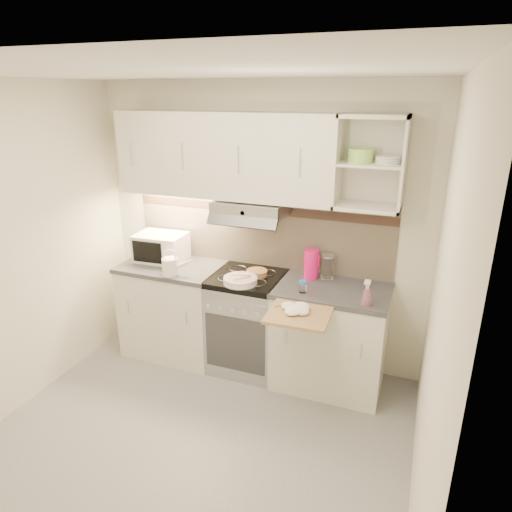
{
  "coord_description": "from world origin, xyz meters",
  "views": [
    {
      "loc": [
        1.37,
        -2.29,
        2.4
      ],
      "look_at": [
        0.14,
        0.95,
        1.15
      ],
      "focal_mm": 32.0,
      "sensor_mm": 36.0,
      "label": 1
    }
  ],
  "objects_px": {
    "watering_can": "(171,266)",
    "spray_bottle": "(367,295)",
    "plate_stack": "(240,280)",
    "cutting_board": "(299,315)",
    "microwave": "(161,247)",
    "glass_jar": "(327,267)",
    "pink_pitcher": "(311,264)",
    "electric_range": "(248,322)"
  },
  "relations": [
    {
      "from": "electric_range",
      "to": "watering_can",
      "type": "height_order",
      "value": "watering_can"
    },
    {
      "from": "microwave",
      "to": "cutting_board",
      "type": "distance_m",
      "value": 1.62
    },
    {
      "from": "watering_can",
      "to": "glass_jar",
      "type": "relative_size",
      "value": 1.26
    },
    {
      "from": "cutting_board",
      "to": "spray_bottle",
      "type": "bearing_deg",
      "value": 30.71
    },
    {
      "from": "watering_can",
      "to": "cutting_board",
      "type": "distance_m",
      "value": 1.26
    },
    {
      "from": "microwave",
      "to": "plate_stack",
      "type": "distance_m",
      "value": 0.95
    },
    {
      "from": "plate_stack",
      "to": "electric_range",
      "type": "bearing_deg",
      "value": 93.17
    },
    {
      "from": "electric_range",
      "to": "pink_pitcher",
      "type": "bearing_deg",
      "value": 16.0
    },
    {
      "from": "plate_stack",
      "to": "pink_pitcher",
      "type": "distance_m",
      "value": 0.62
    },
    {
      "from": "watering_can",
      "to": "glass_jar",
      "type": "height_order",
      "value": "watering_can"
    },
    {
      "from": "watering_can",
      "to": "pink_pitcher",
      "type": "xyz_separation_m",
      "value": [
        1.15,
        0.37,
        0.04
      ]
    },
    {
      "from": "plate_stack",
      "to": "pink_pitcher",
      "type": "xyz_separation_m",
      "value": [
        0.52,
        0.33,
        0.1
      ]
    },
    {
      "from": "microwave",
      "to": "cutting_board",
      "type": "relative_size",
      "value": 1.04
    },
    {
      "from": "electric_range",
      "to": "pink_pitcher",
      "type": "xyz_separation_m",
      "value": [
        0.52,
        0.15,
        0.58
      ]
    },
    {
      "from": "microwave",
      "to": "glass_jar",
      "type": "distance_m",
      "value": 1.56
    },
    {
      "from": "glass_jar",
      "to": "electric_range",
      "type": "bearing_deg",
      "value": -164.48
    },
    {
      "from": "electric_range",
      "to": "pink_pitcher",
      "type": "relative_size",
      "value": 3.57
    },
    {
      "from": "microwave",
      "to": "glass_jar",
      "type": "bearing_deg",
      "value": 1.13
    },
    {
      "from": "pink_pitcher",
      "to": "cutting_board",
      "type": "relative_size",
      "value": 0.56
    },
    {
      "from": "watering_can",
      "to": "spray_bottle",
      "type": "bearing_deg",
      "value": -17.84
    },
    {
      "from": "microwave",
      "to": "cutting_board",
      "type": "bearing_deg",
      "value": -23.85
    },
    {
      "from": "microwave",
      "to": "pink_pitcher",
      "type": "height_order",
      "value": "microwave"
    },
    {
      "from": "plate_stack",
      "to": "microwave",
      "type": "bearing_deg",
      "value": 164.56
    },
    {
      "from": "glass_jar",
      "to": "spray_bottle",
      "type": "height_order",
      "value": "spray_bottle"
    },
    {
      "from": "plate_stack",
      "to": "spray_bottle",
      "type": "bearing_deg",
      "value": -2.22
    },
    {
      "from": "pink_pitcher",
      "to": "glass_jar",
      "type": "height_order",
      "value": "pink_pitcher"
    },
    {
      "from": "watering_can",
      "to": "spray_bottle",
      "type": "distance_m",
      "value": 1.67
    },
    {
      "from": "microwave",
      "to": "cutting_board",
      "type": "xyz_separation_m",
      "value": [
        1.51,
        -0.58,
        -0.16
      ]
    },
    {
      "from": "microwave",
      "to": "plate_stack",
      "type": "xyz_separation_m",
      "value": [
        0.91,
        -0.25,
        -0.1
      ]
    },
    {
      "from": "microwave",
      "to": "pink_pitcher",
      "type": "bearing_deg",
      "value": 0.23
    },
    {
      "from": "pink_pitcher",
      "to": "microwave",
      "type": "bearing_deg",
      "value": -179.69
    },
    {
      "from": "pink_pitcher",
      "to": "spray_bottle",
      "type": "distance_m",
      "value": 0.64
    },
    {
      "from": "glass_jar",
      "to": "plate_stack",
      "type": "bearing_deg",
      "value": -150.74
    },
    {
      "from": "pink_pitcher",
      "to": "plate_stack",
      "type": "bearing_deg",
      "value": -150.16
    },
    {
      "from": "microwave",
      "to": "spray_bottle",
      "type": "xyz_separation_m",
      "value": [
        1.95,
        -0.29,
        -0.04
      ]
    },
    {
      "from": "electric_range",
      "to": "glass_jar",
      "type": "xyz_separation_m",
      "value": [
        0.66,
        0.18,
        0.56
      ]
    },
    {
      "from": "watering_can",
      "to": "glass_jar",
      "type": "xyz_separation_m",
      "value": [
        1.28,
        0.4,
        0.02
      ]
    },
    {
      "from": "plate_stack",
      "to": "glass_jar",
      "type": "height_order",
      "value": "glass_jar"
    },
    {
      "from": "pink_pitcher",
      "to": "spray_bottle",
      "type": "xyz_separation_m",
      "value": [
        0.52,
        -0.37,
        -0.04
      ]
    },
    {
      "from": "plate_stack",
      "to": "glass_jar",
      "type": "xyz_separation_m",
      "value": [
        0.65,
        0.36,
        0.08
      ]
    },
    {
      "from": "watering_can",
      "to": "cutting_board",
      "type": "height_order",
      "value": "watering_can"
    },
    {
      "from": "electric_range",
      "to": "microwave",
      "type": "height_order",
      "value": "microwave"
    }
  ]
}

